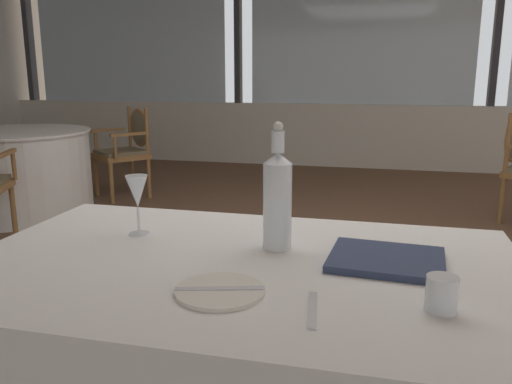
{
  "coord_description": "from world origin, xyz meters",
  "views": [
    {
      "loc": [
        0.34,
        -2.8,
        1.24
      ],
      "look_at": [
        0.01,
        -1.45,
        0.93
      ],
      "focal_mm": 36.32,
      "sensor_mm": 36.0,
      "label": 1
    }
  ],
  "objects_px": {
    "wine_glass": "(137,193)",
    "water_tumbler": "(442,294)",
    "dining_chair_0_0": "(128,145)",
    "side_plate": "(222,291)",
    "water_bottle": "(277,198)",
    "menu_book": "(386,260)"
  },
  "relations": [
    {
      "from": "wine_glass",
      "to": "water_tumbler",
      "type": "bearing_deg",
      "value": -21.53
    },
    {
      "from": "wine_glass",
      "to": "dining_chair_0_0",
      "type": "relative_size",
      "value": 0.21
    },
    {
      "from": "side_plate",
      "to": "wine_glass",
      "type": "relative_size",
      "value": 1.11
    },
    {
      "from": "water_bottle",
      "to": "menu_book",
      "type": "bearing_deg",
      "value": -10.1
    },
    {
      "from": "dining_chair_0_0",
      "to": "side_plate",
      "type": "bearing_deg",
      "value": 68.54
    },
    {
      "from": "water_bottle",
      "to": "wine_glass",
      "type": "height_order",
      "value": "water_bottle"
    },
    {
      "from": "wine_glass",
      "to": "side_plate",
      "type": "bearing_deg",
      "value": -43.53
    },
    {
      "from": "wine_glass",
      "to": "menu_book",
      "type": "relative_size",
      "value": 0.64
    },
    {
      "from": "water_tumbler",
      "to": "dining_chair_0_0",
      "type": "bearing_deg",
      "value": 125.53
    },
    {
      "from": "side_plate",
      "to": "water_bottle",
      "type": "height_order",
      "value": "water_bottle"
    },
    {
      "from": "water_tumbler",
      "to": "menu_book",
      "type": "height_order",
      "value": "water_tumbler"
    },
    {
      "from": "side_plate",
      "to": "wine_glass",
      "type": "height_order",
      "value": "wine_glass"
    },
    {
      "from": "water_bottle",
      "to": "wine_glass",
      "type": "relative_size",
      "value": 1.94
    },
    {
      "from": "dining_chair_0_0",
      "to": "menu_book",
      "type": "bearing_deg",
      "value": 74.71
    },
    {
      "from": "menu_book",
      "to": "water_tumbler",
      "type": "bearing_deg",
      "value": -62.77
    },
    {
      "from": "water_bottle",
      "to": "water_tumbler",
      "type": "bearing_deg",
      "value": -37.18
    },
    {
      "from": "water_tumbler",
      "to": "dining_chair_0_0",
      "type": "relative_size",
      "value": 0.08
    },
    {
      "from": "water_bottle",
      "to": "menu_book",
      "type": "height_order",
      "value": "water_bottle"
    },
    {
      "from": "water_bottle",
      "to": "water_tumbler",
      "type": "height_order",
      "value": "water_bottle"
    },
    {
      "from": "menu_book",
      "to": "wine_glass",
      "type": "bearing_deg",
      "value": 178.4
    },
    {
      "from": "wine_glass",
      "to": "water_tumbler",
      "type": "distance_m",
      "value": 0.93
    },
    {
      "from": "menu_book",
      "to": "dining_chair_0_0",
      "type": "xyz_separation_m",
      "value": [
        -2.55,
        3.47,
        -0.23
      ]
    }
  ]
}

